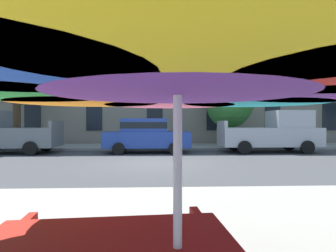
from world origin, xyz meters
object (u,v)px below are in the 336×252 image
object	(u,v)px
pickup_gray	(2,133)
sedan_blue	(146,135)
street_tree_middle	(231,102)
patio_umbrella	(178,57)
street_tree_left	(18,83)
pickup_silver	(273,133)

from	to	relation	value
pickup_gray	sedan_blue	xyz separation A→B (m)	(7.29, -0.00, -0.08)
street_tree_middle	patio_umbrella	size ratio (longest dim) A/B	1.23
street_tree_left	street_tree_middle	size ratio (longest dim) A/B	1.23
sedan_blue	street_tree_middle	world-z (taller)	street_tree_middle
sedan_blue	street_tree_left	distance (m)	9.23
sedan_blue	street_tree_left	size ratio (longest dim) A/B	0.80
pickup_gray	sedan_blue	bearing A→B (deg)	-0.00
street_tree_middle	street_tree_left	bearing A→B (deg)	-179.58
sedan_blue	pickup_silver	bearing A→B (deg)	0.00
sedan_blue	street_tree_middle	size ratio (longest dim) A/B	0.98
sedan_blue	patio_umbrella	distance (m)	12.76
pickup_silver	street_tree_middle	distance (m)	4.06
sedan_blue	patio_umbrella	world-z (taller)	patio_umbrella
pickup_silver	street_tree_left	distance (m)	15.41
pickup_gray	patio_umbrella	distance (m)	15.01
sedan_blue	street_tree_left	world-z (taller)	street_tree_left
street_tree_middle	patio_umbrella	bearing A→B (deg)	-106.36
pickup_silver	patio_umbrella	bearing A→B (deg)	-115.42
pickup_gray	street_tree_middle	world-z (taller)	street_tree_middle
street_tree_middle	sedan_blue	bearing A→B (deg)	-147.90
sedan_blue	pickup_silver	size ratio (longest dim) A/B	0.86
sedan_blue	street_tree_left	xyz separation A→B (m)	(-8.08, 3.27, 3.05)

